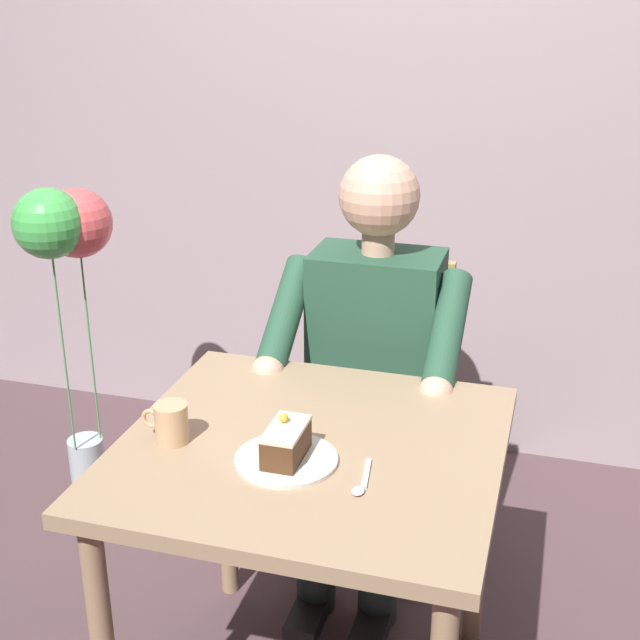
{
  "coord_description": "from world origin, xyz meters",
  "views": [
    {
      "loc": [
        -0.48,
        1.57,
        1.68
      ],
      "look_at": [
        0.01,
        -0.1,
        0.98
      ],
      "focal_mm": 48.44,
      "sensor_mm": 36.0,
      "label": 1
    }
  ],
  "objects_px": {
    "coffee_cup": "(171,422)",
    "dining_table": "(311,483)",
    "seated_person": "(369,371)",
    "balloon_display": "(67,260)",
    "dessert_spoon": "(362,483)",
    "cake_slice": "(286,442)",
    "chair": "(381,395)"
  },
  "relations": [
    {
      "from": "dessert_spoon",
      "to": "seated_person",
      "type": "bearing_deg",
      "value": -78.06
    },
    {
      "from": "cake_slice",
      "to": "coffee_cup",
      "type": "bearing_deg",
      "value": -2.5
    },
    {
      "from": "chair",
      "to": "cake_slice",
      "type": "relative_size",
      "value": 6.65
    },
    {
      "from": "cake_slice",
      "to": "coffee_cup",
      "type": "xyz_separation_m",
      "value": [
        0.27,
        -0.01,
        0.0
      ]
    },
    {
      "from": "balloon_display",
      "to": "cake_slice",
      "type": "bearing_deg",
      "value": 142.46
    },
    {
      "from": "coffee_cup",
      "to": "dessert_spoon",
      "type": "height_order",
      "value": "coffee_cup"
    },
    {
      "from": "cake_slice",
      "to": "dessert_spoon",
      "type": "bearing_deg",
      "value": 166.82
    },
    {
      "from": "dining_table",
      "to": "dessert_spoon",
      "type": "bearing_deg",
      "value": 138.63
    },
    {
      "from": "chair",
      "to": "coffee_cup",
      "type": "distance_m",
      "value": 0.91
    },
    {
      "from": "cake_slice",
      "to": "balloon_display",
      "type": "height_order",
      "value": "balloon_display"
    },
    {
      "from": "coffee_cup",
      "to": "dining_table",
      "type": "bearing_deg",
      "value": -165.4
    },
    {
      "from": "seated_person",
      "to": "dessert_spoon",
      "type": "xyz_separation_m",
      "value": [
        -0.15,
        0.69,
        0.08
      ]
    },
    {
      "from": "coffee_cup",
      "to": "dessert_spoon",
      "type": "xyz_separation_m",
      "value": [
        -0.44,
        0.05,
        -0.04
      ]
    },
    {
      "from": "seated_person",
      "to": "dessert_spoon",
      "type": "distance_m",
      "value": 0.71
    },
    {
      "from": "chair",
      "to": "cake_slice",
      "type": "distance_m",
      "value": 0.87
    },
    {
      "from": "chair",
      "to": "dining_table",
      "type": "bearing_deg",
      "value": 90.0
    },
    {
      "from": "dessert_spoon",
      "to": "coffee_cup",
      "type": "bearing_deg",
      "value": -6.76
    },
    {
      "from": "seated_person",
      "to": "balloon_display",
      "type": "xyz_separation_m",
      "value": [
        0.98,
        -0.08,
        0.21
      ]
    },
    {
      "from": "dining_table",
      "to": "dessert_spoon",
      "type": "xyz_separation_m",
      "value": [
        -0.15,
        0.13,
        0.11
      ]
    },
    {
      "from": "dining_table",
      "to": "coffee_cup",
      "type": "xyz_separation_m",
      "value": [
        0.29,
        0.08,
        0.15
      ]
    },
    {
      "from": "dining_table",
      "to": "cake_slice",
      "type": "xyz_separation_m",
      "value": [
        0.03,
        0.09,
        0.15
      ]
    },
    {
      "from": "dining_table",
      "to": "coffee_cup",
      "type": "bearing_deg",
      "value": 14.6
    },
    {
      "from": "cake_slice",
      "to": "dessert_spoon",
      "type": "xyz_separation_m",
      "value": [
        -0.17,
        0.04,
        -0.04
      ]
    },
    {
      "from": "cake_slice",
      "to": "coffee_cup",
      "type": "distance_m",
      "value": 0.27
    },
    {
      "from": "dining_table",
      "to": "coffee_cup",
      "type": "height_order",
      "value": "coffee_cup"
    },
    {
      "from": "dining_table",
      "to": "balloon_display",
      "type": "height_order",
      "value": "balloon_display"
    },
    {
      "from": "seated_person",
      "to": "cake_slice",
      "type": "bearing_deg",
      "value": 87.65
    },
    {
      "from": "chair",
      "to": "cake_slice",
      "type": "bearing_deg",
      "value": 88.14
    },
    {
      "from": "dining_table",
      "to": "cake_slice",
      "type": "distance_m",
      "value": 0.17
    },
    {
      "from": "seated_person",
      "to": "cake_slice",
      "type": "relative_size",
      "value": 9.21
    },
    {
      "from": "cake_slice",
      "to": "coffee_cup",
      "type": "relative_size",
      "value": 1.25
    },
    {
      "from": "dining_table",
      "to": "seated_person",
      "type": "relative_size",
      "value": 0.66
    }
  ]
}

